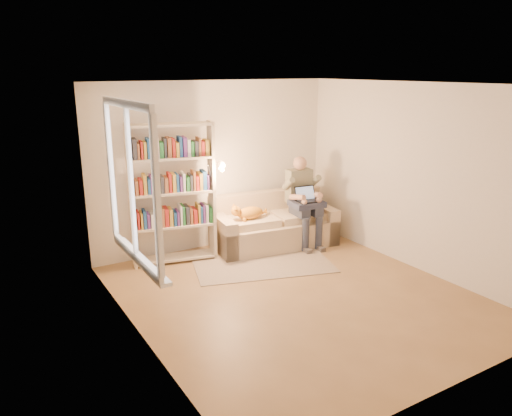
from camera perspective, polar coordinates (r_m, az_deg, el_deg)
floor at (r=6.42m, az=4.65°, el=-9.92°), size 4.50×4.50×0.00m
ceiling at (r=5.80m, az=5.24°, el=13.94°), size 4.00×4.50×0.02m
wall_left at (r=5.10m, az=-13.58°, el=-1.54°), size 0.02×4.50×2.60m
wall_right at (r=7.31m, az=17.74°, el=3.34°), size 0.02×4.50×2.60m
wall_back at (r=7.86m, az=-4.78°, el=4.86°), size 4.00×0.02×2.60m
wall_front at (r=4.45m, az=22.27°, el=-4.87°), size 4.00×0.02×2.60m
window at (r=5.28m, az=-13.76°, el=-0.12°), size 0.12×1.52×1.69m
sofa at (r=8.06m, az=1.95°, el=-2.17°), size 2.05×1.13×0.83m
person at (r=7.99m, az=5.36°, el=1.33°), size 0.47×0.68×1.42m
cat at (r=7.67m, az=-0.82°, el=-0.52°), size 0.66×0.28×0.24m
blanket at (r=7.89m, az=5.79°, el=0.50°), size 0.55×0.47×0.09m
laptop at (r=7.87m, az=5.77°, el=1.22°), size 0.38×0.33×0.29m
bookshelf at (r=7.24m, az=-9.54°, el=2.41°), size 1.34×0.64×2.05m
rug at (r=7.37m, az=0.72°, el=-6.35°), size 2.24×1.70×0.01m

